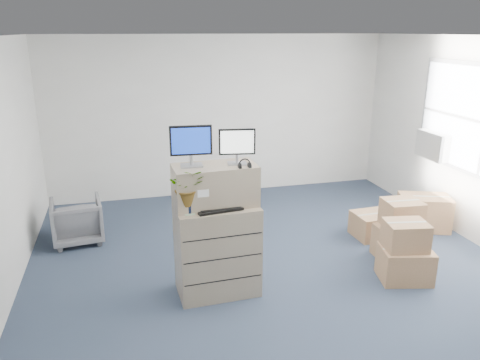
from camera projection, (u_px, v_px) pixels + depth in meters
name	position (u px, v px, depth m)	size (l,w,h in m)	color
ground	(284.00, 287.00, 5.46)	(7.00, 7.00, 0.00)	#263244
wall_back	(220.00, 117.00, 8.27)	(6.00, 0.02, 2.80)	silver
ac_unit	(434.00, 145.00, 7.06)	(0.24, 0.60, 0.40)	silver
filing_cabinet_lower	(217.00, 250.00, 5.23)	(0.89, 0.55, 1.04)	gray
filing_cabinet_upper	(215.00, 185.00, 5.05)	(0.89, 0.45, 0.45)	gray
monitor_left	(191.00, 144.00, 4.87)	(0.44, 0.19, 0.44)	#99999E
monitor_right	(237.00, 145.00, 4.96)	(0.39, 0.18, 0.38)	#99999E
headphones	(245.00, 164.00, 4.88)	(0.13, 0.13, 0.01)	black
keyboard	(219.00, 209.00, 4.95)	(0.49, 0.20, 0.03)	black
mouse	(250.00, 203.00, 5.10)	(0.09, 0.06, 0.03)	silver
water_bottle	(222.00, 192.00, 5.11)	(0.07, 0.07, 0.26)	gray
phone_dock	(211.00, 201.00, 5.09)	(0.06, 0.05, 0.13)	silver
external_drive	(240.00, 197.00, 5.27)	(0.19, 0.14, 0.06)	black
tissue_box	(248.00, 192.00, 5.22)	(0.22, 0.11, 0.08)	#408DDA
potted_plant	(188.00, 192.00, 4.83)	(0.41, 0.44, 0.40)	#A3C49E
office_chair	(77.00, 219.00, 6.55)	(0.67, 0.62, 0.69)	#56565A
cardboard_boxes	(404.00, 230.00, 6.29)	(1.89, 1.90, 0.78)	#9C6D4B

